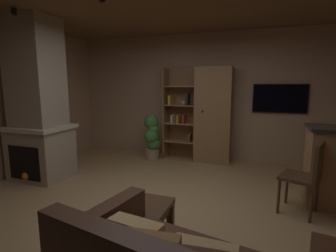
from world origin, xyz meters
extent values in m
cube|color=tan|center=(0.00, 0.00, -0.01)|extent=(5.80, 5.35, 0.02)
cube|color=tan|center=(0.00, 2.70, 1.33)|extent=(5.92, 0.06, 2.66)
cube|color=white|center=(-0.42, 2.67, 1.24)|extent=(0.60, 0.01, 0.94)
cube|color=tan|center=(-2.35, 0.52, 0.43)|extent=(0.89, 0.72, 0.85)
cube|color=tan|center=(-2.35, 0.52, 1.75)|extent=(0.76, 0.61, 1.81)
cube|color=beige|center=(-2.35, 0.52, 0.88)|extent=(0.97, 0.80, 0.06)
cube|color=black|center=(-2.35, 0.19, 0.36)|extent=(0.62, 0.08, 0.55)
sphere|color=orange|center=(-2.35, 0.18, 0.14)|extent=(0.14, 0.14, 0.14)
cube|color=#997047|center=(0.26, 2.42, 0.97)|extent=(0.73, 0.38, 1.94)
cube|color=#997047|center=(-0.44, 2.60, 0.97)|extent=(0.67, 0.02, 1.94)
cube|color=#997047|center=(-0.76, 2.42, 0.97)|extent=(0.02, 0.38, 1.94)
sphere|color=black|center=(0.08, 2.22, 1.07)|extent=(0.04, 0.04, 0.04)
cube|color=#997047|center=(-0.44, 2.42, 0.01)|extent=(0.67, 0.38, 0.02)
cube|color=#997047|center=(-0.44, 2.42, 0.39)|extent=(0.67, 0.38, 0.02)
cube|color=#997047|center=(-0.44, 2.42, 0.78)|extent=(0.67, 0.38, 0.02)
cube|color=#997047|center=(-0.44, 2.42, 1.17)|extent=(0.67, 0.38, 0.02)
cube|color=#997047|center=(-0.44, 2.42, 1.55)|extent=(0.67, 0.38, 0.02)
cube|color=gold|center=(-0.64, 2.37, 1.27)|extent=(0.05, 0.23, 0.19)
cube|color=gold|center=(-0.46, 2.37, 0.87)|extent=(0.04, 0.23, 0.17)
cube|color=#B22D2D|center=(-0.33, 2.37, 0.88)|extent=(0.03, 0.23, 0.18)
cube|color=black|center=(-0.25, 2.37, 1.29)|extent=(0.03, 0.23, 0.23)
cube|color=beige|center=(-0.58, 2.37, 0.87)|extent=(0.03, 0.23, 0.17)
cube|color=brown|center=(-0.21, 2.37, 0.49)|extent=(0.04, 0.23, 0.18)
sphere|color=beige|center=(-0.37, 2.42, 1.22)|extent=(0.10, 0.10, 0.10)
cube|color=#4C2D1E|center=(0.05, -1.24, 0.34)|extent=(0.32, 0.93, 0.67)
cube|color=tan|center=(0.40, -1.40, 0.54)|extent=(0.39, 0.21, 0.36)
cube|color=#4C331E|center=(0.05, -0.61, 0.38)|extent=(0.59, 0.58, 0.05)
cube|color=#4C331E|center=(0.05, -0.61, 0.31)|extent=(0.53, 0.52, 0.08)
cube|color=#4C331E|center=(-0.21, -0.86, 0.18)|extent=(0.07, 0.07, 0.35)
cube|color=#4C331E|center=(0.30, -0.86, 0.18)|extent=(0.07, 0.07, 0.35)
cube|color=#4C331E|center=(-0.21, -0.36, 0.18)|extent=(0.07, 0.07, 0.35)
cube|color=#4C331E|center=(0.30, -0.36, 0.18)|extent=(0.07, 0.07, 0.35)
cube|color=brown|center=(0.03, -0.60, 0.42)|extent=(0.12, 0.11, 0.03)
cube|color=#4C331E|center=(1.65, 0.62, 0.46)|extent=(0.54, 0.54, 0.04)
cube|color=#4C331E|center=(1.83, 0.55, 0.70)|extent=(0.17, 0.39, 0.44)
cylinder|color=#4C331E|center=(1.54, 0.85, 0.23)|extent=(0.04, 0.04, 0.46)
cylinder|color=#4C331E|center=(1.42, 0.51, 0.23)|extent=(0.04, 0.04, 0.46)
cylinder|color=#4C331E|center=(1.88, 0.73, 0.23)|extent=(0.04, 0.04, 0.46)
cylinder|color=#4C331E|center=(1.76, 0.39, 0.23)|extent=(0.04, 0.04, 0.46)
cylinder|color=#9E896B|center=(-0.98, 2.16, 0.11)|extent=(0.29, 0.29, 0.23)
sphere|color=#3D7F3D|center=(-0.97, 2.18, 0.35)|extent=(0.29, 0.29, 0.29)
sphere|color=#3D7F3D|center=(-0.99, 2.12, 0.51)|extent=(0.30, 0.30, 0.30)
sphere|color=#3D7F3D|center=(-0.96, 2.17, 0.65)|extent=(0.24, 0.24, 0.24)
sphere|color=#3D7F3D|center=(-1.01, 2.19, 0.81)|extent=(0.31, 0.31, 0.31)
cube|color=black|center=(1.50, 2.64, 1.33)|extent=(0.99, 0.05, 0.56)
cube|color=black|center=(1.50, 2.62, 1.33)|extent=(0.95, 0.01, 0.52)
cylinder|color=black|center=(-2.10, 0.02, 2.59)|extent=(0.07, 0.07, 0.09)
camera|label=1|loc=(1.13, -2.78, 1.60)|focal=27.42mm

